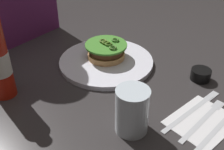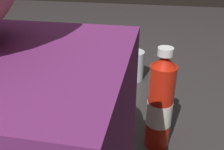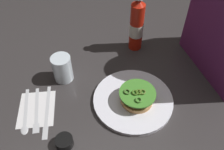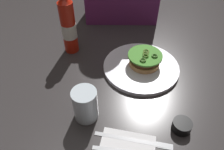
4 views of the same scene
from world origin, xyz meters
TOP-DOWN VIEW (x-y plane):
  - ground_plane at (0.00, 0.00)m, footprint 3.00×3.00m
  - dinner_plate at (0.12, 0.11)m, footprint 0.29×0.29m
  - burger_sandwich at (0.13, 0.12)m, footprint 0.13×0.13m
  - ketchup_bottle at (-0.17, 0.23)m, footprint 0.06×0.06m
  - water_glass at (-0.07, -0.11)m, footprint 0.07×0.07m
  - condiment_cup at (0.21, -0.15)m, footprint 0.06×0.06m
  - butter_knife at (0.09, -0.20)m, footprint 0.22×0.06m

SIDE VIEW (x-z plane):
  - ground_plane at x=0.00m, z-range 0.00..0.00m
  - butter_knife at x=0.09m, z-range 0.00..0.01m
  - dinner_plate at x=0.12m, z-range 0.00..0.01m
  - condiment_cup at x=0.21m, z-range 0.00..0.03m
  - burger_sandwich at x=0.13m, z-range 0.01..0.06m
  - water_glass at x=-0.07m, z-range 0.00..0.11m
  - ketchup_bottle at x=-0.17m, z-range -0.01..0.24m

